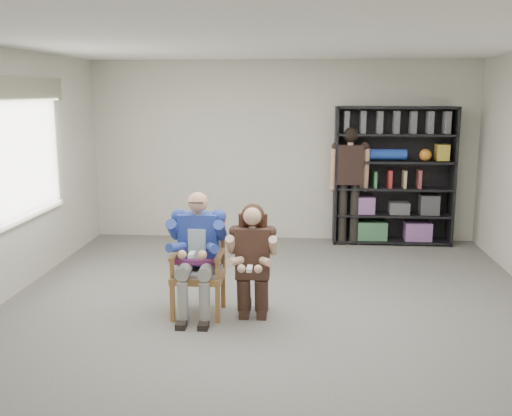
# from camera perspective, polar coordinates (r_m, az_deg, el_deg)

# --- Properties ---
(room_shell) EXTENTS (6.00, 7.00, 2.80)m
(room_shell) POSITION_cam_1_polar(r_m,az_deg,el_deg) (5.96, 1.48, 2.17)
(room_shell) COLOR beige
(room_shell) RESTS_ON ground
(floor) EXTENTS (6.00, 7.00, 0.01)m
(floor) POSITION_cam_1_polar(r_m,az_deg,el_deg) (6.33, 1.42, -10.46)
(floor) COLOR #5F5D58
(floor) RESTS_ON ground
(window_left) EXTENTS (0.16, 2.00, 1.75)m
(window_left) POSITION_cam_1_polar(r_m,az_deg,el_deg) (7.63, -20.90, 5.15)
(window_left) COLOR white
(window_left) RESTS_ON room_shell
(armchair) EXTENTS (0.59, 0.57, 1.01)m
(armchair) POSITION_cam_1_polar(r_m,az_deg,el_deg) (6.31, -5.53, -5.71)
(armchair) COLOR #A17039
(armchair) RESTS_ON floor
(seated_man) EXTENTS (0.57, 0.79, 1.32)m
(seated_man) POSITION_cam_1_polar(r_m,az_deg,el_deg) (6.26, -5.56, -4.38)
(seated_man) COLOR #233494
(seated_man) RESTS_ON floor
(kneeling_woman) EXTENTS (0.51, 0.81, 1.21)m
(kneeling_woman) POSITION_cam_1_polar(r_m,az_deg,el_deg) (6.09, -0.34, -5.31)
(kneeling_woman) COLOR #312116
(kneeling_woman) RESTS_ON floor
(bookshelf) EXTENTS (1.80, 0.38, 2.10)m
(bookshelf) POSITION_cam_1_polar(r_m,az_deg,el_deg) (9.35, 12.97, 2.98)
(bookshelf) COLOR black
(bookshelf) RESTS_ON floor
(standing_man) EXTENTS (0.56, 0.32, 1.80)m
(standing_man) POSITION_cam_1_polar(r_m,az_deg,el_deg) (9.20, 8.87, 2.04)
(standing_man) COLOR black
(standing_man) RESTS_ON floor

